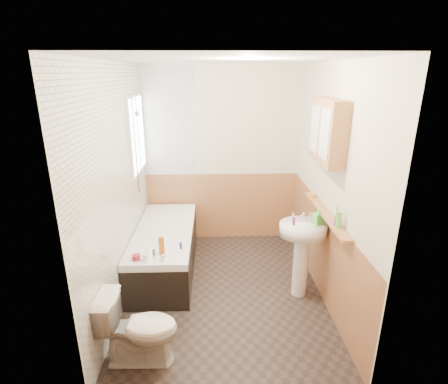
{
  "coord_description": "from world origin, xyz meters",
  "views": [
    {
      "loc": [
        -0.12,
        -3.45,
        2.39
      ],
      "look_at": [
        0.0,
        0.15,
        1.15
      ],
      "focal_mm": 28.0,
      "sensor_mm": 36.0,
      "label": 1
    }
  ],
  "objects": [
    {
      "name": "soap_bottle",
      "position": [
        0.98,
        -0.12,
        0.91
      ],
      "size": [
        0.14,
        0.2,
        0.08
      ],
      "primitive_type": "imported",
      "rotation": [
        0.0,
        0.0,
        0.37
      ],
      "color": "#59C647",
      "rests_on": "sink"
    },
    {
      "name": "wall_right",
      "position": [
        1.11,
        0.0,
        1.25
      ],
      "size": [
        0.02,
        2.8,
        2.5
      ],
      "primitive_type": "cube",
      "color": "beige",
      "rests_on": "ground"
    },
    {
      "name": "window",
      "position": [
        -1.06,
        0.95,
        1.65
      ],
      "size": [
        0.03,
        0.79,
        0.99
      ],
      "color": "white",
      "rests_on": "wall_left"
    },
    {
      "name": "wainscot_back",
      "position": [
        0.0,
        1.39,
        0.5
      ],
      "size": [
        2.2,
        0.01,
        1.0
      ],
      "primitive_type": "cube",
      "color": "#B17448",
      "rests_on": "wall_back"
    },
    {
      "name": "wall_back",
      "position": [
        0.0,
        1.41,
        1.25
      ],
      "size": [
        2.2,
        0.02,
        2.5
      ],
      "primitive_type": "cube",
      "color": "beige",
      "rests_on": "ground"
    },
    {
      "name": "shower_riser",
      "position": [
        -1.04,
        0.71,
        1.65
      ],
      "size": [
        0.1,
        0.08,
        1.18
      ],
      "color": "silver",
      "rests_on": "wall_left"
    },
    {
      "name": "wainscot_right",
      "position": [
        1.09,
        0.0,
        0.5
      ],
      "size": [
        0.01,
        2.8,
        1.0
      ],
      "primitive_type": "cube",
      "color": "#B17448",
      "rests_on": "wall_right"
    },
    {
      "name": "cream_jar",
      "position": [
        -0.92,
        -0.25,
        0.58
      ],
      "size": [
        0.11,
        0.11,
        0.05
      ],
      "primitive_type": "cylinder",
      "rotation": [
        0.0,
        0.0,
        0.4
      ],
      "color": "maroon",
      "rests_on": "bathtub"
    },
    {
      "name": "foam_can",
      "position": [
        1.04,
        -0.53,
        1.1
      ],
      "size": [
        0.06,
        0.06,
        0.16
      ],
      "primitive_type": "cylinder",
      "rotation": [
        0.0,
        0.0,
        -0.14
      ],
      "color": "#59C647",
      "rests_on": "pine_shelf"
    },
    {
      "name": "green_bottle",
      "position": [
        1.04,
        -0.46,
        1.13
      ],
      "size": [
        0.05,
        0.05,
        0.22
      ],
      "primitive_type": "cone",
      "rotation": [
        0.0,
        0.0,
        -0.18
      ],
      "color": "purple",
      "rests_on": "pine_shelf"
    },
    {
      "name": "wainscot_front",
      "position": [
        0.0,
        -1.39,
        0.5
      ],
      "size": [
        2.2,
        0.01,
        1.0
      ],
      "primitive_type": "cube",
      "color": "#B17448",
      "rests_on": "wall_front"
    },
    {
      "name": "blue_gel",
      "position": [
        -0.67,
        -0.16,
        0.66
      ],
      "size": [
        0.06,
        0.04,
        0.21
      ],
      "primitive_type": "cube",
      "rotation": [
        0.0,
        0.0,
        0.1
      ],
      "color": "orange",
      "rests_on": "bathtub"
    },
    {
      "name": "tile_return_back",
      "position": [
        -0.73,
        1.39,
        1.75
      ],
      "size": [
        0.75,
        0.01,
        1.5
      ],
      "primitive_type": "cube",
      "color": "white",
      "rests_on": "wall_back"
    },
    {
      "name": "pine_shelf",
      "position": [
        1.04,
        -0.15,
        1.0
      ],
      "size": [
        0.1,
        1.27,
        0.03
      ],
      "primitive_type": "cube",
      "color": "#B17448",
      "rests_on": "wall_right"
    },
    {
      "name": "black_jar",
      "position": [
        1.04,
        0.33,
        1.04
      ],
      "size": [
        0.08,
        0.08,
        0.04
      ],
      "primitive_type": "cylinder",
      "rotation": [
        0.0,
        0.0,
        -0.34
      ],
      "color": "orange",
      "rests_on": "pine_shelf"
    },
    {
      "name": "orange_bottle",
      "position": [
        -0.48,
        -0.02,
        0.59
      ],
      "size": [
        0.03,
        0.03,
        0.08
      ],
      "primitive_type": "cylinder",
      "rotation": [
        0.0,
        0.0,
        -0.05
      ],
      "color": "navy",
      "rests_on": "bathtub"
    },
    {
      "name": "clear_bottle",
      "position": [
        0.72,
        -0.12,
        0.92
      ],
      "size": [
        0.04,
        0.04,
        0.09
      ],
      "primitive_type": "cylinder",
      "rotation": [
        0.0,
        0.0,
        0.37
      ],
      "color": "purple",
      "rests_on": "sink"
    },
    {
      "name": "floor",
      "position": [
        0.0,
        0.0,
        0.0
      ],
      "size": [
        2.8,
        2.8,
        0.0
      ],
      "primitive_type": "plane",
      "color": "black",
      "rests_on": "ground"
    },
    {
      "name": "wall_left",
      "position": [
        -1.11,
        0.0,
        1.25
      ],
      "size": [
        0.02,
        2.8,
        2.5
      ],
      "primitive_type": "cube",
      "color": "beige",
      "rests_on": "ground"
    },
    {
      "name": "medicine_cabinet",
      "position": [
        1.01,
        -0.06,
        1.84
      ],
      "size": [
        0.17,
        0.69,
        0.62
      ],
      "color": "#B17448",
      "rests_on": "wall_right"
    },
    {
      "name": "ceiling",
      "position": [
        0.0,
        0.0,
        2.5
      ],
      "size": [
        2.8,
        2.8,
        0.0
      ],
      "primitive_type": "plane",
      "rotation": [
        3.14,
        0.0,
        0.0
      ],
      "color": "white",
      "rests_on": "ground"
    },
    {
      "name": "tile_cladding_left",
      "position": [
        -1.09,
        0.0,
        1.25
      ],
      "size": [
        0.01,
        2.8,
        2.5
      ],
      "primitive_type": "cube",
      "color": "white",
      "rests_on": "wall_left"
    },
    {
      "name": "toilet",
      "position": [
        -0.76,
        -1.0,
        0.33
      ],
      "size": [
        0.67,
        0.39,
        0.65
      ],
      "primitive_type": "imported",
      "rotation": [
        0.0,
        0.0,
        1.55
      ],
      "color": "white",
      "rests_on": "floor"
    },
    {
      "name": "sink",
      "position": [
        0.84,
        -0.09,
        0.62
      ],
      "size": [
        0.51,
        0.41,
        0.98
      ],
      "rotation": [
        0.0,
        0.0,
        -0.08
      ],
      "color": "white",
      "rests_on": "floor"
    },
    {
      "name": "wall_front",
      "position": [
        0.0,
        -1.41,
        1.25
      ],
      "size": [
        2.2,
        0.02,
        2.5
      ],
      "primitive_type": "cube",
      "color": "beige",
      "rests_on": "ground"
    },
    {
      "name": "bathtub",
      "position": [
        -0.73,
        0.49,
        0.29
      ],
      "size": [
        0.7,
        1.71,
        0.7
      ],
      "color": "black",
      "rests_on": "floor"
    }
  ]
}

